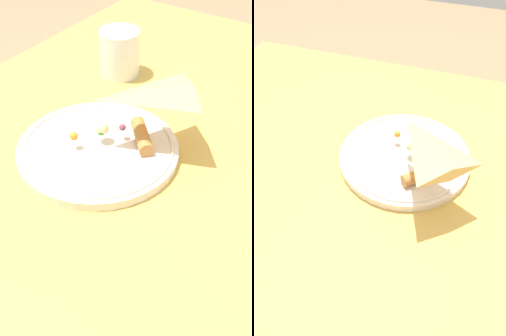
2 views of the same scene
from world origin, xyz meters
TOP-DOWN VIEW (x-y plane):
  - ground_plane at (0.00, 0.00)m, footprint 6.00×6.00m
  - dining_table at (0.00, 0.00)m, footprint 1.25×0.90m
  - plate_pizza at (-0.04, 0.07)m, footprint 0.27×0.27m

SIDE VIEW (x-z plane):
  - ground_plane at x=0.00m, z-range 0.00..0.00m
  - dining_table at x=0.00m, z-range 0.27..0.98m
  - plate_pizza at x=-0.04m, z-range 0.70..0.75m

